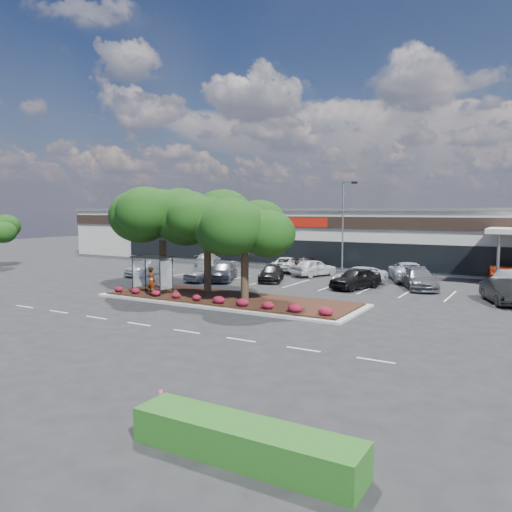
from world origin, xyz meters
The scene contains 29 objects.
ground centered at (0.00, 0.00, 0.00)m, with size 160.00×160.00×0.00m, color black.
retail_store centered at (0.06, 33.91, 3.15)m, with size 80.40×25.20×6.25m.
landscape_island centered at (-2.00, 4.00, 0.12)m, with size 18.00×6.00×0.26m.
lane_markings centered at (-0.14, 10.42, 0.01)m, with size 33.12×20.06×0.01m.
shrub_row centered at (-2.00, 1.90, 0.51)m, with size 17.00×0.80×0.50m, color maroon, non-canonical shape.
bus_shelter centered at (-7.50, 2.95, 2.31)m, with size 2.75×1.55×2.59m.
island_tree_west centered at (-8.00, 4.50, 4.21)m, with size 7.20×7.20×7.89m, color black, non-canonical shape.
island_tree_mid centered at (-4.50, 5.20, 3.92)m, with size 6.60×6.60×7.32m, color black, non-canonical shape.
island_tree_east centered at (-0.50, 3.70, 3.51)m, with size 5.80×5.80×6.50m, color black, non-canonical shape.
hedge_south_east centered at (10.00, -13.50, 0.45)m, with size 6.00×1.30×0.90m, color #134D16.
conifer_north_west centered at (-30.00, 46.00, 5.00)m, with size 4.40×4.40×10.00m, color black.
person_waiting centered at (-6.89, 2.02, 1.23)m, with size 0.71×0.46×1.94m, color #594C47.
light_pole centered at (1.61, 16.08, 3.73)m, with size 1.39×0.85×8.49m.
survey_stake centered at (6.92, -13.00, 0.65)m, with size 0.07×0.14×1.01m.
car_0 centered at (-16.00, 11.60, 0.75)m, with size 2.09×5.14×1.49m, color #ABB2B8.
car_1 centered at (-7.92, 12.13, 0.74)m, with size 2.08×5.13×1.49m, color #55555C.
car_2 centered at (-9.10, 11.12, 0.72)m, with size 1.70×4.24×1.44m, color silver.
car_3 centered at (-3.95, 13.71, 0.66)m, with size 1.86×4.57×1.33m, color black.
car_4 centered at (3.39, 14.90, 0.76)m, with size 2.51×5.44×1.51m, color silver.
car_5 centered at (3.60, 13.36, 0.80)m, with size 1.90×4.72×1.61m, color black.
car_6 centered at (7.87, 15.76, 0.77)m, with size 2.17×5.33×1.55m, color #54535A.
car_7 centered at (13.87, 12.30, 0.78)m, with size 1.65×4.73×1.56m, color black.
car_9 centered at (-15.31, 20.34, 0.72)m, with size 2.01×4.95×1.44m, color #A1A8AC.
car_10 centered at (-5.78, 20.23, 0.74)m, with size 2.44×5.30×1.47m, color #B6B6B6.
car_11 centered at (-4.27, 21.60, 0.73)m, with size 2.05×5.05×1.47m, color black.
car_12 centered at (-2.17, 18.63, 0.79)m, with size 1.86×4.61×1.57m, color silver.
car_13 centered at (7.17, 18.33, 0.70)m, with size 1.48×4.25×1.40m, color navy.
car_14 centered at (6.00, 19.71, 0.82)m, with size 2.71×5.87×1.63m, color silver.
car_15 centered at (13.05, 21.42, 0.77)m, with size 1.63×4.68×1.54m, color maroon.
Camera 1 is at (16.08, -23.39, 6.04)m, focal length 35.00 mm.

